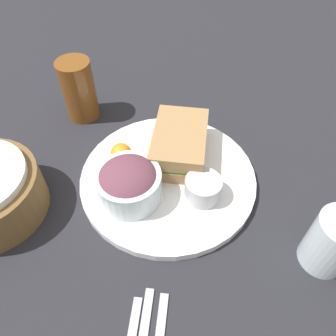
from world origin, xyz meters
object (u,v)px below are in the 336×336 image
object	(u,v)px
sandwich	(179,144)
plate	(168,178)
dressing_cup	(203,188)
water_glass	(332,242)
drink_glass	(79,90)
salad_bowl	(129,183)

from	to	relation	value
sandwich	plate	bearing A→B (deg)	164.51
sandwich	dressing_cup	distance (m)	0.10
sandwich	water_glass	world-z (taller)	water_glass
sandwich	water_glass	size ratio (longest dim) A/B	1.46
plate	sandwich	size ratio (longest dim) A/B	2.18
plate	dressing_cup	distance (m)	0.08
plate	dressing_cup	xyz separation A→B (m)	(-0.04, -0.06, 0.03)
sandwich	drink_glass	bearing A→B (deg)	63.58
dressing_cup	water_glass	distance (m)	0.20
plate	water_glass	world-z (taller)	water_glass
water_glass	plate	bearing A→B (deg)	64.13
plate	salad_bowl	bearing A→B (deg)	131.05
plate	sandwich	bearing A→B (deg)	-15.49
sandwich	salad_bowl	size ratio (longest dim) A/B	1.33
drink_glass	water_glass	xyz separation A→B (m)	(-0.28, -0.45, -0.01)
salad_bowl	drink_glass	bearing A→B (deg)	34.44
plate	water_glass	size ratio (longest dim) A/B	3.17
plate	sandwich	world-z (taller)	sandwich
sandwich	dressing_cup	size ratio (longest dim) A/B	2.34
salad_bowl	drink_glass	size ratio (longest dim) A/B	0.85
drink_glass	plate	bearing A→B (deg)	-128.38
plate	sandwich	xyz separation A→B (m)	(0.05, -0.01, 0.04)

